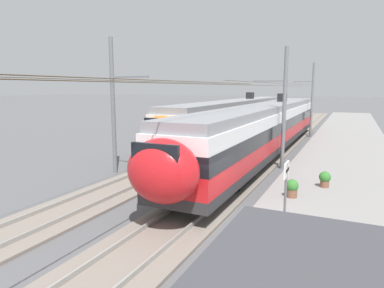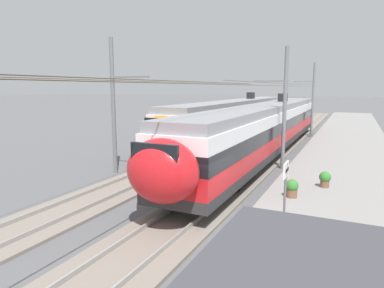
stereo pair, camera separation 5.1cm
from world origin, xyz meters
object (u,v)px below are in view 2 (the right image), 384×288
at_px(potted_plant_by_shelter, 325,178).
at_px(train_far_track, 236,117).
at_px(catenary_mast_mid, 282,107).
at_px(catenary_mast_east, 312,99).
at_px(catenary_mast_far_side, 116,104).
at_px(platform_sign, 286,181).
at_px(potted_plant_platform_edge, 292,187).
at_px(train_near_platform, 268,126).

bearing_deg(potted_plant_by_shelter, train_far_track, 31.32).
relative_size(catenary_mast_mid, catenary_mast_east, 1.00).
bearing_deg(catenary_mast_far_side, catenary_mast_east, -22.03).
bearing_deg(train_far_track, platform_sign, -158.15).
distance_m(catenary_mast_mid, potted_plant_platform_edge, 7.76).
distance_m(catenary_mast_east, catenary_mast_far_side, 22.78).
bearing_deg(train_near_platform, catenary_mast_mid, -156.46).
height_order(catenary_mast_mid, catenary_mast_far_side, catenary_mast_far_side).
bearing_deg(catenary_mast_mid, catenary_mast_far_side, 122.13).
bearing_deg(train_near_platform, catenary_mast_far_side, 143.74).
xyz_separation_m(potted_plant_platform_edge, potted_plant_by_shelter, (2.22, -1.17, -0.00)).
bearing_deg(catenary_mast_mid, train_far_track, 30.75).
bearing_deg(catenary_mast_far_side, potted_plant_platform_edge, -98.35).
relative_size(train_near_platform, platform_sign, 14.35).
bearing_deg(catenary_mast_east, platform_sign, -175.32).
bearing_deg(train_far_track, potted_plant_platform_edge, -155.02).
relative_size(catenary_mast_east, platform_sign, 18.83).
bearing_deg(platform_sign, catenary_mast_east, 4.68).
relative_size(potted_plant_platform_edge, potted_plant_by_shelter, 1.03).
bearing_deg(catenary_mast_east, train_near_platform, 171.72).
relative_size(catenary_mast_far_side, potted_plant_by_shelter, 57.11).
xyz_separation_m(catenary_mast_mid, catenary_mast_east, (15.75, -0.00, 0.04)).
height_order(catenary_mast_east, potted_plant_by_shelter, catenary_mast_east).
xyz_separation_m(train_far_track, catenary_mast_far_side, (-16.12, 2.14, 1.88)).
bearing_deg(train_far_track, catenary_mast_east, -52.04).
bearing_deg(catenary_mast_mid, potted_plant_platform_edge, -165.21).
bearing_deg(catenary_mast_east, train_far_track, 127.96).
xyz_separation_m(platform_sign, potted_plant_by_shelter, (5.91, -0.83, -1.26)).
xyz_separation_m(catenary_mast_east, potted_plant_platform_edge, (-22.63, -1.82, -3.12)).
bearing_deg(train_far_track, potted_plant_by_shelter, -148.68).
height_order(train_far_track, catenary_mast_east, catenary_mast_east).
relative_size(train_near_platform, potted_plant_platform_edge, 42.18).
distance_m(platform_sign, potted_plant_by_shelter, 6.10).
distance_m(catenary_mast_east, potted_plant_platform_edge, 22.92).
bearing_deg(potted_plant_by_shelter, potted_plant_platform_edge, 152.19).
xyz_separation_m(train_near_platform, train_far_track, (6.81, 4.68, -0.00)).
xyz_separation_m(train_near_platform, platform_sign, (-14.52, -3.87, -0.15)).
xyz_separation_m(catenary_mast_far_side, platform_sign, (-5.21, -10.70, -2.03)).
distance_m(catenary_mast_east, platform_sign, 26.48).
distance_m(train_near_platform, catenary_mast_mid, 4.61).
xyz_separation_m(catenary_mast_mid, potted_plant_platform_edge, (-6.88, -1.82, -3.09)).
height_order(catenary_mast_east, platform_sign, catenary_mast_east).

